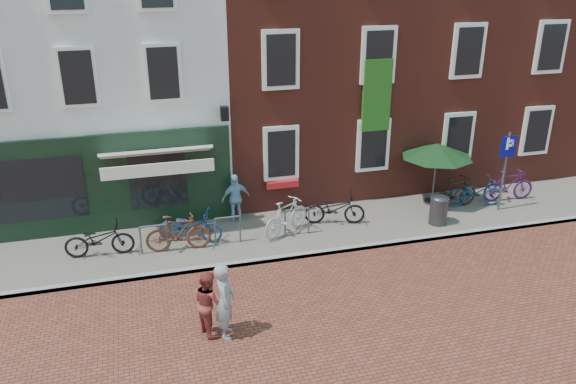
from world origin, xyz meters
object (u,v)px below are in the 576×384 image
object	(u,v)px
bicycle_0	(99,239)
bicycle_7	(509,185)
bicycle_3	(286,217)
bicycle_6	(475,192)
bicycle_1	(178,233)
cafe_person	(236,198)
parasol	(437,148)
bicycle_2	(190,226)
bicycle_4	(335,209)
bicycle_5	(455,193)
woman	(225,301)
parking_sign	(506,159)
boy	(208,303)
litter_bin	(439,208)

from	to	relation	value
bicycle_0	bicycle_7	world-z (taller)	bicycle_7
bicycle_3	bicycle_6	world-z (taller)	bicycle_3
bicycle_1	bicycle_3	size ratio (longest dim) A/B	1.00
cafe_person	bicycle_0	xyz separation A→B (m)	(-3.91, -1.17, -0.27)
bicycle_0	bicycle_6	distance (m)	11.45
bicycle_3	bicycle_6	xyz separation A→B (m)	(6.30, 0.29, -0.05)
cafe_person	bicycle_1	world-z (taller)	cafe_person
parasol	bicycle_3	bearing A→B (deg)	-170.59
bicycle_0	bicycle_2	xyz separation A→B (m)	(2.42, 0.17, 0.00)
bicycle_1	bicycle_4	world-z (taller)	bicycle_1
bicycle_6	bicycle_3	bearing A→B (deg)	102.90
bicycle_1	parasol	bearing A→B (deg)	-79.05
bicycle_5	bicycle_7	size ratio (longest dim) A/B	1.00
bicycle_5	woman	bearing A→B (deg)	107.90
parking_sign	bicycle_5	xyz separation A→B (m)	(-1.32, 0.49, -1.17)
bicycle_3	bicycle_0	bearing A→B (deg)	57.56
bicycle_3	woman	bearing A→B (deg)	117.44
parking_sign	parasol	bearing A→B (deg)	149.37
boy	litter_bin	bearing A→B (deg)	-84.71
litter_bin	parasol	xyz separation A→B (m)	(0.58, 1.42, 1.37)
bicycle_3	bicycle_6	distance (m)	6.31
bicycle_3	bicycle_7	size ratio (longest dim) A/B	1.00
bicycle_0	woman	bearing A→B (deg)	-144.26
litter_bin	bicycle_5	bearing A→B (deg)	39.78
boy	bicycle_7	bearing A→B (deg)	-86.73
woman	cafe_person	bearing A→B (deg)	-4.07
bicycle_1	woman	bearing A→B (deg)	-167.56
bicycle_2	bicycle_3	xyz separation A→B (m)	(2.72, -0.21, 0.05)
parasol	bicycle_2	xyz separation A→B (m)	(-7.85, -0.64, -1.40)
parking_sign	bicycle_2	bearing A→B (deg)	177.56
woman	bicycle_5	distance (m)	9.21
bicycle_0	litter_bin	bearing A→B (deg)	-90.41
bicycle_6	bicycle_5	bearing A→B (deg)	100.05
litter_bin	bicycle_2	distance (m)	7.31
bicycle_0	bicycle_1	size ratio (longest dim) A/B	1.03
bicycle_0	bicycle_6	size ratio (longest dim) A/B	1.00
boy	bicycle_4	world-z (taller)	boy
cafe_person	parking_sign	bearing A→B (deg)	159.50
bicycle_6	bicycle_4	bearing A→B (deg)	100.66
bicycle_3	bicycle_4	size ratio (longest dim) A/B	0.97
parking_sign	bicycle_6	distance (m)	1.44
parking_sign	bicycle_6	xyz separation A→B (m)	(-0.60, 0.49, -1.22)
bicycle_3	parking_sign	bearing A→B (deg)	-123.59
parking_sign	bicycle_5	distance (m)	1.82
bicycle_7	cafe_person	bearing A→B (deg)	88.36
cafe_person	bicycle_6	bearing A→B (deg)	162.35
bicycle_0	boy	bearing A→B (deg)	-146.21
woman	bicycle_1	xyz separation A→B (m)	(-0.62, 3.94, -0.23)
parking_sign	cafe_person	size ratio (longest dim) A/B	1.70
litter_bin	parasol	bearing A→B (deg)	67.67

